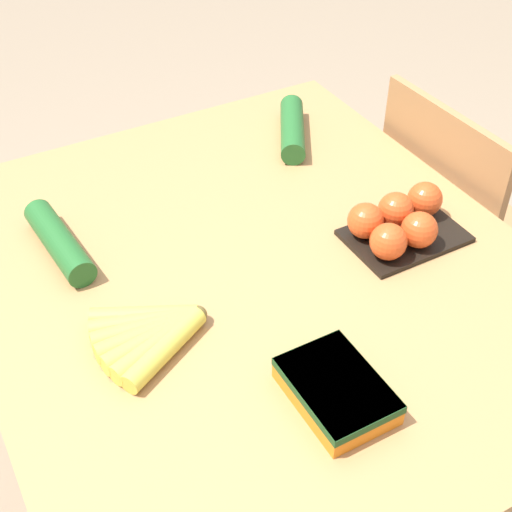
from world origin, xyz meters
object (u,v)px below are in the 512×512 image
chair (459,247)px  cucumber_far (59,242)px  banana_bunch (152,333)px  tomato_pack (400,223)px  cucumber_near (292,129)px  carrot_bag (336,389)px

chair → cucumber_far: size_ratio=3.91×
chair → banana_bunch: 0.97m
tomato_pack → chair: bearing=114.7°
cucumber_near → carrot_bag: bearing=-26.2°
carrot_bag → cucumber_far: cucumber_far is taller
banana_bunch → cucumber_near: 0.68m
cucumber_near → cucumber_far: bearing=-76.6°
chair → cucumber_near: 0.55m
chair → carrot_bag: size_ratio=5.16×
carrot_bag → cucumber_far: bearing=-154.3°
cucumber_far → tomato_pack: bearing=64.9°
chair → cucumber_far: 1.02m
cucumber_near → banana_bunch: bearing=-50.8°
tomato_pack → cucumber_near: tomato_pack is taller
carrot_bag → chair: bearing=122.1°
tomato_pack → cucumber_near: (-0.41, 0.01, -0.01)m
cucumber_near → cucumber_far: size_ratio=0.97×
cucumber_far → carrot_bag: bearing=25.7°
chair → cucumber_near: bearing=55.9°
carrot_bag → cucumber_far: (-0.54, -0.26, 0.00)m
tomato_pack → cucumber_near: size_ratio=1.00×
tomato_pack → cucumber_far: 0.64m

